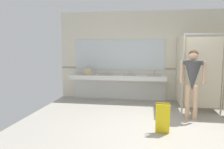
# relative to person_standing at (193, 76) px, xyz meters

# --- Properties ---
(ground_plane) EXTENTS (6.55, 6.11, 0.10)m
(ground_plane) POSITION_rel_person_standing_xyz_m (-0.77, -0.84, -1.11)
(ground_plane) COLOR #9E998E
(wall_back) EXTENTS (6.55, 0.12, 2.92)m
(wall_back) POSITION_rel_person_standing_xyz_m (-0.77, 1.97, 0.40)
(wall_back) COLOR beige
(wall_back) RESTS_ON ground_plane
(wall_back_tile_band) EXTENTS (6.55, 0.01, 0.06)m
(wall_back_tile_band) POSITION_rel_person_standing_xyz_m (-0.77, 1.91, -0.01)
(wall_back_tile_band) COLOR #9E937F
(wall_back_tile_band) RESTS_ON wall_back
(vanity_counter) EXTENTS (3.10, 0.57, 0.96)m
(vanity_counter) POSITION_rel_person_standing_xyz_m (-2.02, 1.69, -0.44)
(vanity_counter) COLOR silver
(vanity_counter) RESTS_ON ground_plane
(mirror_panel) EXTENTS (3.00, 0.02, 1.01)m
(mirror_panel) POSITION_rel_person_standing_xyz_m (-2.02, 1.90, 0.44)
(mirror_panel) COLOR silver
(mirror_panel) RESTS_ON wall_back
(bathroom_stalls) EXTENTS (2.01, 1.47, 2.10)m
(bathroom_stalls) POSITION_rel_person_standing_xyz_m (0.83, 0.96, 0.03)
(bathroom_stalls) COLOR beige
(bathroom_stalls) RESTS_ON ground_plane
(person_standing) EXTENTS (0.57, 0.49, 1.68)m
(person_standing) POSITION_rel_person_standing_xyz_m (0.00, 0.00, 0.00)
(person_standing) COLOR #DBAD89
(person_standing) RESTS_ON ground_plane
(handbag) EXTENTS (0.23, 0.14, 0.35)m
(handbag) POSITION_rel_person_standing_xyz_m (-2.98, 1.46, -0.09)
(handbag) COLOR tan
(handbag) RESTS_ON vanity_counter
(soap_dispenser) EXTENTS (0.07, 0.07, 0.21)m
(soap_dispenser) POSITION_rel_person_standing_xyz_m (-2.93, 1.78, -0.12)
(soap_dispenser) COLOR white
(soap_dispenser) RESTS_ON vanity_counter
(wet_floor_sign) EXTENTS (0.28, 0.19, 0.61)m
(wet_floor_sign) POSITION_rel_person_standing_xyz_m (-0.74, -1.04, -0.75)
(wet_floor_sign) COLOR yellow
(wet_floor_sign) RESTS_ON ground_plane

